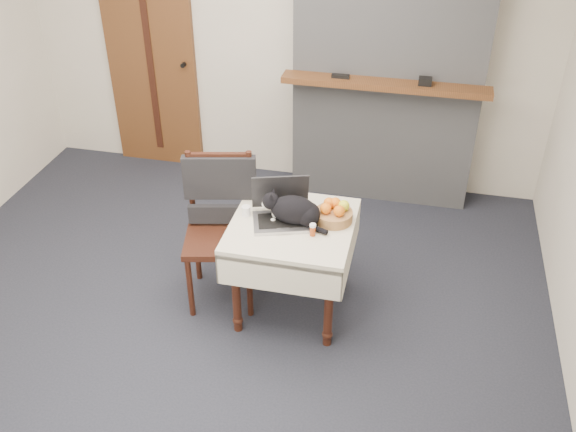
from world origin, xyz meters
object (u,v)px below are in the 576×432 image
Objects in this scene: door at (151,60)px; side_table at (292,238)px; cat at (295,211)px; chair at (220,208)px; laptop at (281,209)px; pill_bottle at (313,230)px; fruit_basket at (334,213)px; cream_jar at (246,211)px.

door is 2.51m from side_table.
cat is at bearing 31.10° from side_table.
door is 1.91× the size of chair.
side_table is (1.69, -1.81, -0.41)m from door.
pill_bottle is (0.23, -0.15, -0.03)m from laptop.
chair is (-0.77, 0.02, -0.09)m from fruit_basket.
door is 8.24× the size of fruit_basket.
fruit_basket is at bearing 20.83° from cat.
door reaches higher than laptop.
laptop is at bearing 4.40° from cream_jar.
cream_jar is (1.37, -1.78, -0.27)m from door.
laptop is 0.23m from cream_jar.
laptop is 5.40× the size of pill_bottle.
chair is at bearing -55.49° from door.
fruit_basket is (1.94, -1.72, -0.24)m from door.
cream_jar is (-0.33, 0.02, -0.06)m from cat.
laptop is (1.60, -1.77, -0.23)m from door.
door is 2.09m from chair.
door is 2.66m from pill_bottle.
cat reaches higher than pill_bottle.
door reaches higher than pill_bottle.
fruit_basket is (0.56, 0.07, 0.02)m from cream_jar.
chair is (-0.54, 0.10, -0.13)m from cat.
chair is at bearing 178.63° from fruit_basket.
door is 2.40m from laptop.
fruit_basket is (0.23, 0.09, -0.04)m from cat.
door reaches higher than cream_jar.
door reaches higher than fruit_basket.
cat is 0.43× the size of chair.
cat is 1.84× the size of fruit_basket.
chair is (-0.52, 0.11, 0.08)m from side_table.
pill_bottle is at bearing -49.74° from laptop.
door is 2.60m from fruit_basket.
cat is at bearing -2.98° from cream_jar.
cream_jar is (-0.23, -0.02, -0.03)m from laptop.
cat is at bearing -37.35° from laptop.
cream_jar is at bearing -173.05° from fruit_basket.
cream_jar is 0.57m from fruit_basket.
side_table is at bearing -46.47° from laptop.
fruit_basket is 0.23× the size of chair.
side_table is 0.75× the size of chair.
side_table is at bearing -148.16° from cat.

